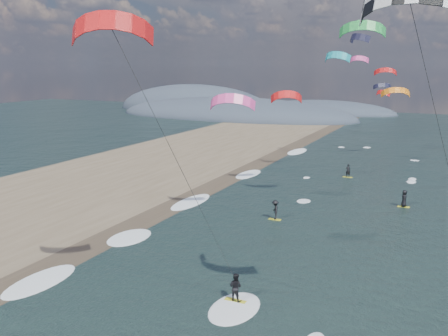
% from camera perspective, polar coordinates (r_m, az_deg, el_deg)
% --- Properties ---
extents(wet_sand_strip, '(3.00, 240.00, 0.00)m').
position_cam_1_polar(wet_sand_strip, '(37.34, -17.07, -9.64)').
color(wet_sand_strip, '#382D23').
rests_on(wet_sand_strip, ground).
extents(coastal_hills, '(80.00, 41.00, 15.00)m').
position_cam_1_polar(coastal_hills, '(136.35, 0.48, 6.26)').
color(coastal_hills, '#3D4756').
rests_on(coastal_hills, ground).
extents(kitesurfer_near_a, '(7.79, 8.54, 16.85)m').
position_cam_1_polar(kitesurfer_near_a, '(20.96, 22.14, 9.60)').
color(kitesurfer_near_a, gold).
rests_on(kitesurfer_near_a, ground).
extents(kitesurfer_near_b, '(7.07, 8.87, 16.09)m').
position_cam_1_polar(kitesurfer_near_b, '(23.94, -7.89, 4.94)').
color(kitesurfer_near_b, gold).
rests_on(kitesurfer_near_b, ground).
extents(far_kitesurfers, '(10.86, 20.26, 1.76)m').
position_cam_1_polar(far_kitesurfers, '(48.10, 11.83, -3.46)').
color(far_kitesurfers, gold).
rests_on(far_kitesurfers, ground).
extents(bg_kite_field, '(12.93, 70.76, 9.70)m').
position_cam_1_polar(bg_kite_field, '(69.76, 15.09, 10.50)').
color(bg_kite_field, red).
rests_on(bg_kite_field, ground).
extents(shoreline_surf, '(2.40, 79.40, 0.11)m').
position_cam_1_polar(shoreline_surf, '(40.03, -11.19, -7.86)').
color(shoreline_surf, white).
rests_on(shoreline_surf, ground).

